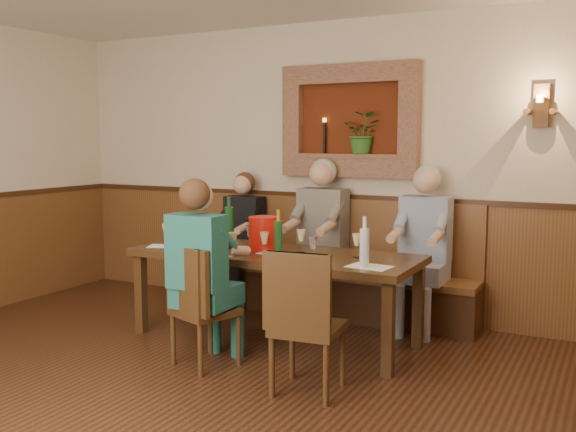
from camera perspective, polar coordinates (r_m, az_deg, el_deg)
name	(u,v)px	position (r m, az deg, el deg)	size (l,w,h in m)	color
ground_plane	(123,426)	(4.09, -14.45, -17.62)	(6.00, 6.00, 0.00)	black
room_shell	(113,101)	(3.74, -15.33, 9.80)	(6.04, 6.04, 2.82)	#C7B597
wainscoting	(120,329)	(3.89, -14.71, -9.72)	(6.02, 6.02, 1.15)	brown
wall_niche	(353,125)	(6.13, 5.78, 8.01)	(1.36, 0.30, 1.06)	#541D0C
wall_sconce	(541,107)	(5.70, 21.58, 9.02)	(0.25, 0.20, 0.35)	brown
dining_table	(275,261)	(5.34, -1.20, -4.00)	(2.40, 0.90, 0.75)	#3B2411
bench	(322,280)	(6.23, 3.03, -5.68)	(3.00, 0.45, 1.11)	#381E0F
chair_near_left	(203,331)	(4.87, -7.52, -10.08)	(0.52, 0.52, 0.92)	#3B2411
chair_near_right	(307,352)	(4.33, 1.71, -11.95)	(0.48, 0.48, 0.98)	#3B2411
person_bench_left	(240,251)	(6.50, -4.26, -3.13)	(0.39, 0.47, 1.35)	black
person_bench_mid	(318,251)	(6.07, 2.72, -3.16)	(0.45, 0.55, 1.50)	#514B4A
person_bench_right	(422,263)	(5.73, 11.80, -4.11)	(0.43, 0.53, 1.45)	navy
person_chair_front	(205,289)	(4.79, -7.43, -6.47)	(0.41, 0.50, 1.40)	navy
spittoon_bucket	(264,234)	(5.38, -2.18, -1.57)	(0.25, 0.25, 0.28)	red
wine_bottle_green_a	(278,237)	(5.13, -0.86, -1.88)	(0.07, 0.07, 0.37)	#19471E
wine_bottle_green_b	(229,224)	(5.72, -5.24, -0.75)	(0.09, 0.09, 0.42)	#19471E
water_bottle	(364,247)	(4.69, 6.80, -2.74)	(0.07, 0.07, 0.37)	silver
tasting_sheet_a	(163,246)	(5.70, -11.03, -2.63)	(0.25, 0.18, 0.00)	white
tasting_sheet_b	(275,253)	(5.24, -1.21, -3.34)	(0.25, 0.18, 0.00)	white
tasting_sheet_c	(369,267)	(4.75, 7.25, -4.48)	(0.31, 0.22, 0.00)	white
tasting_sheet_d	(224,254)	(5.25, -5.68, -3.37)	(0.25, 0.18, 0.00)	white
wine_glass_0	(233,244)	(5.13, -4.92, -2.53)	(0.08, 0.08, 0.19)	#E5D089
wine_glass_1	(301,241)	(5.27, 1.18, -2.25)	(0.08, 0.08, 0.19)	#E5D089
wine_glass_2	(212,240)	(5.36, -6.80, -2.14)	(0.08, 0.08, 0.19)	#E5D089
wine_glass_3	(250,237)	(5.52, -3.41, -1.84)	(0.08, 0.08, 0.19)	white
wine_glass_4	(166,235)	(5.72, -10.76, -1.64)	(0.08, 0.08, 0.19)	#E5D089
wine_glass_5	(357,246)	(5.08, 6.14, -2.64)	(0.08, 0.08, 0.19)	#E5D089
wine_glass_6	(313,249)	(4.91, 2.27, -2.94)	(0.08, 0.08, 0.19)	white
wine_glass_7	(265,244)	(5.13, -2.10, -2.50)	(0.08, 0.08, 0.19)	#E5D089
wine_glass_8	(202,232)	(5.84, -7.68, -1.42)	(0.08, 0.08, 0.19)	white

